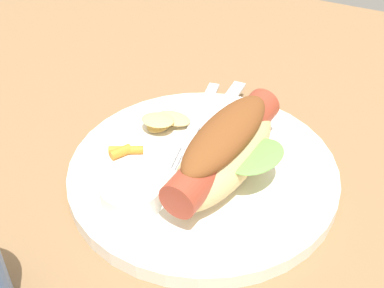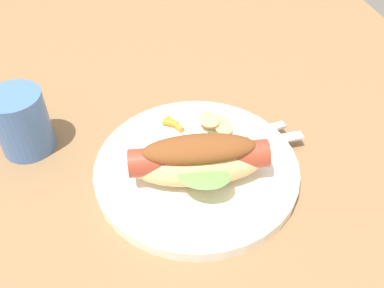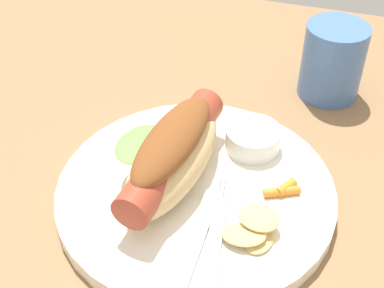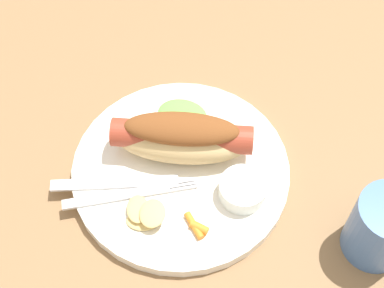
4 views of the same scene
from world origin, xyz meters
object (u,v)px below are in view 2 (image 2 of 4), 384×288
Objects in this scene: hot_dog at (199,160)px; carrot_garnish at (173,123)px; plate at (196,169)px; chips_pile at (215,122)px; sauce_ramekin at (137,146)px; knife at (250,144)px; drinking_cup at (22,122)px; fork at (236,137)px.

hot_dog is 10.68cm from carrot_garnish.
chips_pile is (-6.43, 4.14, 1.62)cm from plate.
sauce_ramekin is (-6.07, -6.81, -2.10)cm from hot_dog.
hot_dog is 9.59cm from knife.
knife is at bearing 104.11° from plate.
sauce_ramekin is (-3.77, -7.05, 1.93)cm from plate.
sauce_ramekin is 0.63× the size of drinking_cup.
fork is 4.58× the size of carrot_garnish.
knife is 5.81cm from chips_pile.
carrot_garnish is (-10.22, -1.36, -2.78)cm from hot_dog.
hot_dog is at bearing -26.63° from chips_pile.
sauce_ramekin is at bearing -52.70° from carrot_garnish.
plate is at bearing 61.90° from sauce_ramekin.
sauce_ramekin is 0.35× the size of fork.
sauce_ramekin is 0.37× the size of knife.
sauce_ramekin reaches higher than knife.
carrot_garnish is at bearing -76.29° from hot_dog.
chips_pile is (-4.47, -3.65, 0.64)cm from knife.
fork is 1.79× the size of drinking_cup.
chips_pile is (-8.73, 4.38, -2.40)cm from hot_dog.
sauce_ramekin is 1.15× the size of chips_pile.
knife is 30.26cm from drinking_cup.
chips_pile reaches higher than knife.
sauce_ramekin is 15.58cm from drinking_cup.
chips_pile is at bearing -62.71° from fork.
plate is 7.26cm from fork.
hot_dog is at bearing 60.28° from drinking_cup.
fork is 1.05× the size of knife.
chips_pile is at bearing -110.51° from hot_dog.
chips_pile reaches higher than fork.
fork is 2.20cm from knife.
hot_dog is (2.31, -0.24, 4.02)cm from plate.
hot_dog is 3.49× the size of chips_pile.
chips_pile is 5.94cm from carrot_garnish.
sauce_ramekin is at bearing -9.96° from fork.
carrot_garnish reaches higher than plate.
knife is at bearing 39.24° from chips_pile.
knife is (1.81, 14.84, -0.95)cm from sauce_ramekin.
chips_pile is 1.40× the size of carrot_garnish.
hot_dog is 3.03× the size of sauce_ramekin.
sauce_ramekin reaches higher than fork.
sauce_ramekin reaches higher than carrot_garnish.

